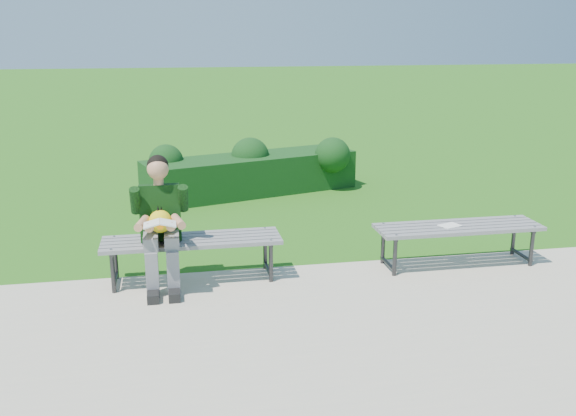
{
  "coord_description": "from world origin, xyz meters",
  "views": [
    {
      "loc": [
        -1.19,
        -6.46,
        2.5
      ],
      "look_at": [
        -0.01,
        -0.13,
        0.72
      ],
      "focal_mm": 40.0,
      "sensor_mm": 36.0,
      "label": 1
    }
  ],
  "objects_px": {
    "bench_left": "(192,244)",
    "seated_boy": "(160,219)",
    "hedge": "(253,170)",
    "paper_sheet": "(450,225)",
    "bench_right": "(458,230)"
  },
  "relations": [
    {
      "from": "bench_left",
      "to": "seated_boy",
      "type": "xyz_separation_m",
      "value": [
        -0.3,
        -0.09,
        0.3
      ]
    },
    {
      "from": "hedge",
      "to": "seated_boy",
      "type": "xyz_separation_m",
      "value": [
        -1.4,
        -3.72,
        0.35
      ]
    },
    {
      "from": "seated_boy",
      "to": "paper_sheet",
      "type": "distance_m",
      "value": 3.07
    },
    {
      "from": "bench_left",
      "to": "paper_sheet",
      "type": "xyz_separation_m",
      "value": [
        2.76,
        -0.07,
        0.06
      ]
    },
    {
      "from": "hedge",
      "to": "bench_left",
      "type": "bearing_deg",
      "value": -106.88
    },
    {
      "from": "bench_right",
      "to": "paper_sheet",
      "type": "distance_m",
      "value": 0.12
    },
    {
      "from": "paper_sheet",
      "to": "bench_right",
      "type": "bearing_deg",
      "value": 0.0
    },
    {
      "from": "bench_right",
      "to": "paper_sheet",
      "type": "relative_size",
      "value": 6.91
    },
    {
      "from": "hedge",
      "to": "bench_right",
      "type": "distance_m",
      "value": 4.09
    },
    {
      "from": "bench_right",
      "to": "seated_boy",
      "type": "bearing_deg",
      "value": -179.61
    },
    {
      "from": "bench_left",
      "to": "paper_sheet",
      "type": "distance_m",
      "value": 2.76
    },
    {
      "from": "hedge",
      "to": "paper_sheet",
      "type": "xyz_separation_m",
      "value": [
        1.66,
        -3.7,
        0.11
      ]
    },
    {
      "from": "bench_right",
      "to": "seated_boy",
      "type": "distance_m",
      "value": 3.17
    },
    {
      "from": "seated_boy",
      "to": "paper_sheet",
      "type": "bearing_deg",
      "value": 0.4
    },
    {
      "from": "seated_boy",
      "to": "paper_sheet",
      "type": "relative_size",
      "value": 5.05
    }
  ]
}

